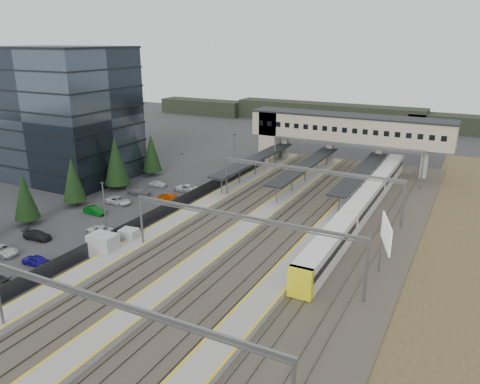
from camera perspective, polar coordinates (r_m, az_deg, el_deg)
The scene contains 15 objects.
ground at distance 66.07m, azimuth -5.99°, elevation -4.66°, with size 220.00×220.00×0.00m, color #2B2B2D.
office_building at distance 94.84m, azimuth -20.82°, elevation 8.92°, with size 24.30×18.30×24.30m.
conifer_row at distance 75.80m, azimuth -21.83°, elevation 1.00°, with size 4.42×49.82×9.50m.
car_park at distance 69.18m, azimuth -19.10°, elevation -4.00°, with size 10.46×44.38×1.27m.
lampposts at distance 69.99m, azimuth -11.03°, elevation 0.20°, with size 0.50×53.25×8.07m.
fence at distance 73.01m, azimuth -8.14°, elevation -1.65°, with size 0.08×90.00×2.00m.
relay_cabin_near at distance 60.24m, azimuth -16.32°, elevation -6.22°, with size 3.45×2.61×2.78m.
relay_cabin_far at distance 62.77m, azimuth -13.36°, elevation -5.32°, with size 2.41×2.08×2.05m.
rail_corridor at distance 65.83m, azimuth 3.25°, elevation -4.40°, with size 34.00×90.00×0.92m.
canopies at distance 84.94m, azimuth 7.98°, elevation 3.26°, with size 23.10×30.00×3.28m.
footbridge at distance 97.84m, azimuth 11.48°, elevation 7.45°, with size 40.40×6.40×11.20m.
gantries at distance 61.13m, azimuth 4.85°, elevation -0.52°, with size 28.40×62.28×7.17m.
train at distance 72.62m, azimuth 14.80°, elevation -1.45°, with size 2.64×55.11×3.32m.
billboard at distance 57.44m, azimuth 17.39°, elevation -4.98°, with size 2.25×6.12×5.54m.
treeline_far at distance 145.00m, azimuth 23.27°, elevation 7.74°, with size 170.00×19.00×7.00m.
Camera 1 is at (33.99, -50.60, 25.50)m, focal length 35.00 mm.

